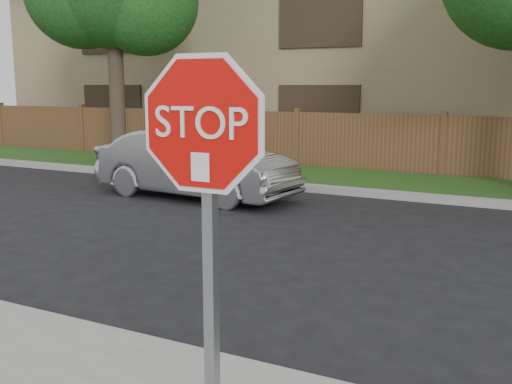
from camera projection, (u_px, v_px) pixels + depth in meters
The scene contains 7 objects.
ground at pixel (195, 357), 5.25m from camera, with size 90.00×90.00×0.00m, color black.
far_curb at pixel (412, 197), 12.35m from camera, with size 70.00×0.30×0.15m, color gray.
grass_strip at pixel (428, 186), 13.80m from camera, with size 70.00×3.00×0.12m, color #1E4714.
fence at pixel (443, 147), 15.06m from camera, with size 70.00×0.12×1.60m, color #55361E.
apartment_building at pixel (480, 48), 19.47m from camera, with size 35.20×9.20×7.20m.
stop_sign at pixel (205, 185), 3.14m from camera, with size 1.01×0.13×2.55m.
sedan_left at pixel (196, 163), 12.50m from camera, with size 1.54×4.42×1.46m, color #A4A4A8.
Camera 1 is at (2.74, -4.11, 2.35)m, focal length 42.00 mm.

